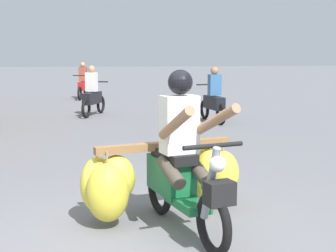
{
  "coord_description": "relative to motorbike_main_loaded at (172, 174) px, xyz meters",
  "views": [
    {
      "loc": [
        -0.45,
        -4.02,
        1.73
      ],
      "look_at": [
        0.38,
        1.45,
        0.9
      ],
      "focal_mm": 51.83,
      "sensor_mm": 36.0,
      "label": 1
    }
  ],
  "objects": [
    {
      "name": "motorbike_main_loaded",
      "position": [
        0.0,
        0.0,
        0.0
      ],
      "size": [
        1.82,
        1.95,
        1.58
      ],
      "color": "black",
      "rests_on": "ground"
    },
    {
      "name": "motorbike_distant_ahead_left",
      "position": [
        2.18,
        7.01,
        0.07
      ],
      "size": [
        0.52,
        1.61,
        1.4
      ],
      "color": "black",
      "rests_on": "ground"
    },
    {
      "name": "motorbike_distant_far_ahead",
      "position": [
        -1.22,
        13.92,
        0.07
      ],
      "size": [
        0.56,
        1.61,
        1.4
      ],
      "color": "black",
      "rests_on": "ground"
    },
    {
      "name": "motorbike_distant_ahead_right",
      "position": [
        -0.85,
        8.74,
        0.07
      ],
      "size": [
        0.76,
        1.53,
        1.4
      ],
      "color": "black",
      "rests_on": "ground"
    }
  ]
}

